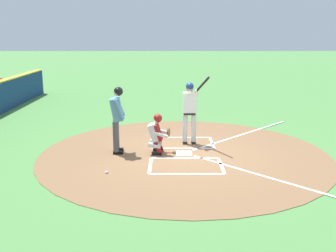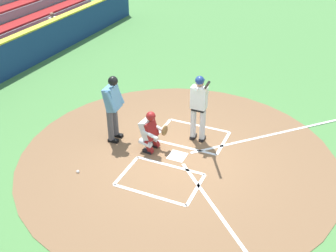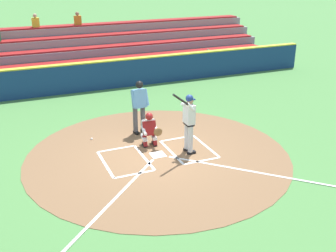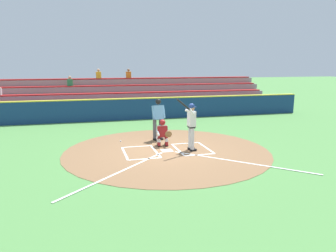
{
  "view_description": "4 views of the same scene",
  "coord_description": "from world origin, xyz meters",
  "px_view_note": "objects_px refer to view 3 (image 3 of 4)",
  "views": [
    {
      "loc": [
        10.36,
        -0.47,
        3.3
      ],
      "look_at": [
        0.49,
        -0.45,
        0.91
      ],
      "focal_mm": 41.53,
      "sensor_mm": 36.0,
      "label": 1
    },
    {
      "loc": [
        7.9,
        3.2,
        5.97
      ],
      "look_at": [
        0.39,
        -0.09,
        1.09
      ],
      "focal_mm": 43.62,
      "sensor_mm": 36.0,
      "label": 2
    },
    {
      "loc": [
        4.19,
        10.66,
        5.57
      ],
      "look_at": [
        -0.37,
        -0.08,
        0.87
      ],
      "focal_mm": 44.46,
      "sensor_mm": 36.0,
      "label": 3
    },
    {
      "loc": [
        3.05,
        11.75,
        3.37
      ],
      "look_at": [
        -0.19,
        -0.53,
        0.89
      ],
      "focal_mm": 34.22,
      "sensor_mm": 36.0,
      "label": 4
    }
  ],
  "objects_px": {
    "batter": "(189,119)",
    "baseball": "(92,139)",
    "plate_umpire": "(139,103)",
    "catcher": "(150,129)"
  },
  "relations": [
    {
      "from": "catcher",
      "to": "plate_umpire",
      "type": "height_order",
      "value": "plate_umpire"
    },
    {
      "from": "batter",
      "to": "baseball",
      "type": "height_order",
      "value": "batter"
    },
    {
      "from": "batter",
      "to": "baseball",
      "type": "relative_size",
      "value": 28.76
    },
    {
      "from": "catcher",
      "to": "baseball",
      "type": "distance_m",
      "value": 2.07
    },
    {
      "from": "batter",
      "to": "baseball",
      "type": "bearing_deg",
      "value": -40.16
    },
    {
      "from": "batter",
      "to": "catcher",
      "type": "height_order",
      "value": "batter"
    },
    {
      "from": "baseball",
      "to": "batter",
      "type": "bearing_deg",
      "value": 139.84
    },
    {
      "from": "batter",
      "to": "catcher",
      "type": "xyz_separation_m",
      "value": [
        0.91,
        -0.95,
        -0.51
      ]
    },
    {
      "from": "batter",
      "to": "plate_umpire",
      "type": "xyz_separation_m",
      "value": [
        0.86,
        -2.05,
        -0.02
      ]
    },
    {
      "from": "batter",
      "to": "catcher",
      "type": "bearing_deg",
      "value": -46.23
    }
  ]
}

